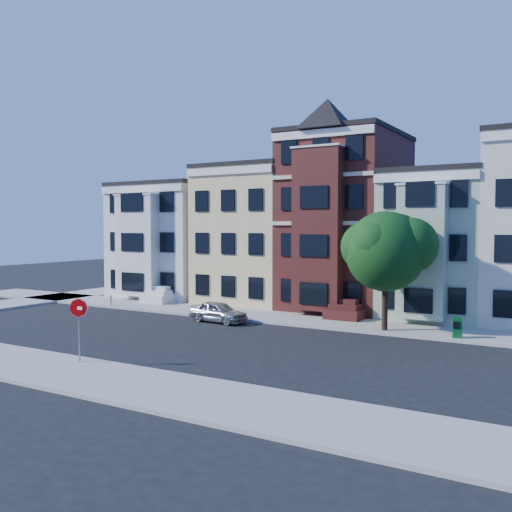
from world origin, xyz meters
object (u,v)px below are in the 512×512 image
Objects in this scene: newspaper_box at (457,328)px; stop_sign at (79,326)px; fire_hydrant at (111,301)px; street_tree at (385,257)px; parked_car at (218,312)px.

newspaper_box is 0.35× the size of stop_sign.
street_tree is at bearing 1.48° from fire_hydrant.
street_tree is 20.25m from fire_hydrant.
street_tree is at bearing 163.43° from newspaper_box.
stop_sign is at bearing -122.70° from street_tree.
parked_car is at bearing -7.15° from fire_hydrant.
street_tree is 16.29m from stop_sign.
newspaper_box is at bearing 45.29° from stop_sign.
parked_car is 1.25× the size of stop_sign.
street_tree is 7.68× the size of newspaper_box.
newspaper_box is at bearing 0.76° from fire_hydrant.
parked_car reaches higher than newspaper_box.
fire_hydrant is at bearing 88.60° from parked_car.
newspaper_box is 1.76× the size of fire_hydrant.
stop_sign is (11.20, -13.04, 1.21)m from fire_hydrant.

